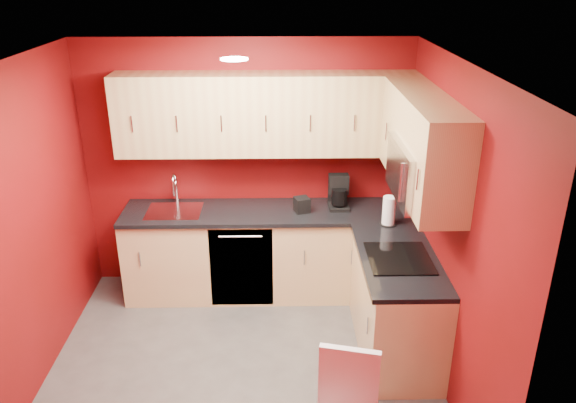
{
  "coord_description": "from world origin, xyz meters",
  "views": [
    {
      "loc": [
        0.31,
        -3.78,
        3.11
      ],
      "look_at": [
        0.39,
        0.55,
        1.27
      ],
      "focal_mm": 35.0,
      "sensor_mm": 36.0,
      "label": 1
    }
  ],
  "objects_px": {
    "coffee_maker": "(339,193)",
    "paper_towel": "(389,211)",
    "napkin_holder": "(302,205)",
    "sink": "(174,207)",
    "microwave": "(422,172)"
  },
  "relations": [
    {
      "from": "coffee_maker",
      "to": "paper_towel",
      "type": "xyz_separation_m",
      "value": [
        0.41,
        -0.39,
        -0.03
      ]
    },
    {
      "from": "napkin_holder",
      "to": "sink",
      "type": "bearing_deg",
      "value": 177.61
    },
    {
      "from": "microwave",
      "to": "paper_towel",
      "type": "height_order",
      "value": "microwave"
    },
    {
      "from": "napkin_holder",
      "to": "paper_towel",
      "type": "height_order",
      "value": "paper_towel"
    },
    {
      "from": "microwave",
      "to": "napkin_holder",
      "type": "distance_m",
      "value": 1.45
    },
    {
      "from": "sink",
      "to": "coffee_maker",
      "type": "distance_m",
      "value": 1.6
    },
    {
      "from": "coffee_maker",
      "to": "paper_towel",
      "type": "bearing_deg",
      "value": -44.4
    },
    {
      "from": "coffee_maker",
      "to": "napkin_holder",
      "type": "bearing_deg",
      "value": -168.15
    },
    {
      "from": "sink",
      "to": "coffee_maker",
      "type": "height_order",
      "value": "sink"
    },
    {
      "from": "sink",
      "to": "paper_towel",
      "type": "height_order",
      "value": "sink"
    },
    {
      "from": "coffee_maker",
      "to": "napkin_holder",
      "type": "distance_m",
      "value": 0.38
    },
    {
      "from": "microwave",
      "to": "napkin_holder",
      "type": "relative_size",
      "value": 5.27
    },
    {
      "from": "coffee_maker",
      "to": "paper_towel",
      "type": "height_order",
      "value": "coffee_maker"
    },
    {
      "from": "sink",
      "to": "paper_towel",
      "type": "xyz_separation_m",
      "value": [
        2.01,
        -0.35,
        0.1
      ]
    },
    {
      "from": "coffee_maker",
      "to": "napkin_holder",
      "type": "height_order",
      "value": "coffee_maker"
    }
  ]
}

